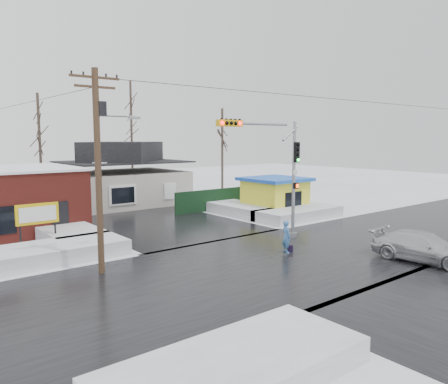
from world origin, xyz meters
TOP-DOWN VIEW (x-y plane):
  - ground at (0.00, 0.00)m, footprint 120.00×120.00m
  - road_ns at (0.00, 0.00)m, footprint 10.00×120.00m
  - road_ew at (0.00, 0.00)m, footprint 120.00×10.00m
  - snowbank_nw at (-9.00, 7.00)m, footprint 7.00×3.00m
  - snowbank_ne at (9.00, 7.00)m, footprint 7.00×3.00m
  - snowbank_sw at (-9.00, -7.00)m, footprint 7.00×3.00m
  - snowbank_nside_w at (-7.00, 12.00)m, footprint 3.00×8.00m
  - snowbank_nside_e at (7.00, 12.00)m, footprint 3.00×8.00m
  - traffic_signal at (2.43, 2.97)m, footprint 6.05×0.68m
  - utility_pole at (-7.93, 3.50)m, footprint 3.15×0.44m
  - marquee_sign at (-9.00, 9.49)m, footprint 2.20×0.21m
  - house at (2.00, 22.00)m, footprint 10.40×8.40m
  - kiosk at (9.50, 9.99)m, footprint 4.60×4.60m
  - fence at (6.50, 14.00)m, footprint 8.00×0.12m
  - tree_far_left at (-4.00, 26.00)m, footprint 3.00×3.00m
  - tree_far_mid at (6.00, 28.00)m, footprint 3.00×3.00m
  - tree_far_right at (12.00, 20.00)m, footprint 3.00×3.00m
  - pedestrian at (1.06, 0.77)m, footprint 0.55×0.71m
  - car at (5.04, -4.61)m, footprint 2.52×5.13m
  - shopping_bag at (1.33, 0.73)m, footprint 0.30×0.21m

SIDE VIEW (x-z plane):
  - ground at x=0.00m, z-range 0.00..0.00m
  - road_ns at x=0.00m, z-range 0.00..0.02m
  - road_ew at x=0.00m, z-range 0.00..0.02m
  - shopping_bag at x=1.33m, z-range 0.00..0.35m
  - snowbank_sw at x=-9.00m, z-range 0.00..0.70m
  - snowbank_nw at x=-9.00m, z-range 0.00..0.80m
  - snowbank_ne at x=9.00m, z-range 0.00..0.80m
  - snowbank_nside_w at x=-7.00m, z-range 0.00..0.80m
  - snowbank_nside_e at x=7.00m, z-range 0.00..0.80m
  - car at x=5.04m, z-range 0.00..1.44m
  - pedestrian at x=1.06m, z-range 0.00..1.72m
  - fence at x=6.50m, z-range 0.00..1.80m
  - kiosk at x=9.50m, z-range 0.03..2.90m
  - marquee_sign at x=-9.00m, z-range 0.65..3.20m
  - house at x=2.00m, z-range -0.26..5.50m
  - traffic_signal at x=2.43m, z-range 1.04..8.04m
  - utility_pole at x=-7.93m, z-range 0.61..9.61m
  - tree_far_right at x=12.00m, z-range 2.66..11.66m
  - tree_far_left at x=-4.00m, z-range 2.95..12.95m
  - tree_far_mid at x=6.00m, z-range 3.54..15.54m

